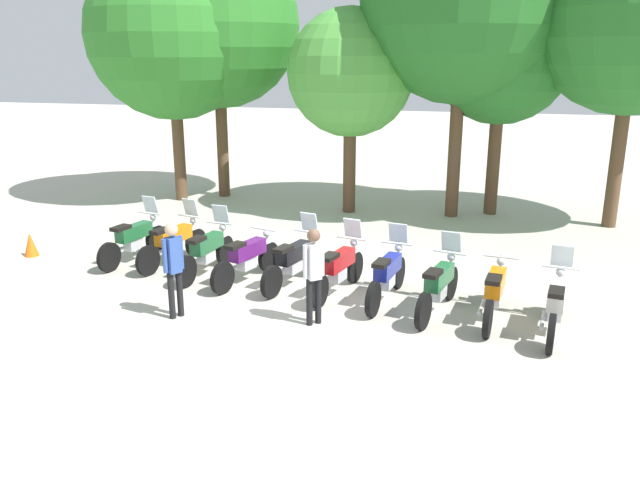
# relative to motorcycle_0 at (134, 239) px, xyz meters

# --- Properties ---
(ground_plane) EXTENTS (80.00, 80.00, 0.00)m
(ground_plane) POSITION_rel_motorcycle_0_xyz_m (4.36, -0.87, -0.52)
(ground_plane) COLOR #BCB7A8
(motorcycle_0) EXTENTS (0.74, 2.17, 1.37)m
(motorcycle_0) POSITION_rel_motorcycle_0_xyz_m (0.00, 0.00, 0.00)
(motorcycle_0) COLOR black
(motorcycle_0) RESTS_ON ground_plane
(motorcycle_1) EXTENTS (0.81, 2.14, 1.37)m
(motorcycle_1) POSITION_rel_motorcycle_0_xyz_m (0.97, -0.03, 0.00)
(motorcycle_1) COLOR black
(motorcycle_1) RESTS_ON ground_plane
(motorcycle_2) EXTENTS (0.66, 2.18, 1.37)m
(motorcycle_2) POSITION_rel_motorcycle_0_xyz_m (1.94, -0.44, 0.00)
(motorcycle_2) COLOR black
(motorcycle_2) RESTS_ON ground_plane
(motorcycle_3) EXTENTS (0.85, 2.13, 0.99)m
(motorcycle_3) POSITION_rel_motorcycle_0_xyz_m (2.91, -0.66, -0.01)
(motorcycle_3) COLOR black
(motorcycle_3) RESTS_ON ground_plane
(motorcycle_4) EXTENTS (0.82, 2.14, 1.37)m
(motorcycle_4) POSITION_rel_motorcycle_0_xyz_m (3.88, -0.63, 0.00)
(motorcycle_4) COLOR black
(motorcycle_4) RESTS_ON ground_plane
(motorcycle_5) EXTENTS (0.80, 2.15, 1.37)m
(motorcycle_5) POSITION_rel_motorcycle_0_xyz_m (4.85, -0.89, 0.00)
(motorcycle_5) COLOR black
(motorcycle_5) RESTS_ON ground_plane
(motorcycle_6) EXTENTS (0.70, 2.18, 1.37)m
(motorcycle_6) POSITION_rel_motorcycle_0_xyz_m (5.82, -1.03, 0.00)
(motorcycle_6) COLOR black
(motorcycle_6) RESTS_ON ground_plane
(motorcycle_7) EXTENTS (0.79, 2.15, 1.37)m
(motorcycle_7) POSITION_rel_motorcycle_0_xyz_m (6.79, -1.37, 0.00)
(motorcycle_7) COLOR black
(motorcycle_7) RESTS_ON ground_plane
(motorcycle_8) EXTENTS (0.67, 2.18, 0.99)m
(motorcycle_8) POSITION_rel_motorcycle_0_xyz_m (7.75, -1.44, -0.01)
(motorcycle_8) COLOR black
(motorcycle_8) RESTS_ON ground_plane
(motorcycle_9) EXTENTS (0.70, 2.18, 1.37)m
(motorcycle_9) POSITION_rel_motorcycle_0_xyz_m (8.72, -1.79, 0.00)
(motorcycle_9) COLOR black
(motorcycle_9) RESTS_ON ground_plane
(person_0) EXTENTS (0.35, 0.33, 1.70)m
(person_0) POSITION_rel_motorcycle_0_xyz_m (4.75, -2.41, 0.48)
(person_0) COLOR black
(person_0) RESTS_ON ground_plane
(person_1) EXTENTS (0.31, 0.38, 1.72)m
(person_1) POSITION_rel_motorcycle_0_xyz_m (2.32, -2.70, 0.49)
(person_1) COLOR black
(person_1) RESTS_ON ground_plane
(tree_0) EXTENTS (5.05, 5.05, 7.54)m
(tree_0) POSITION_rel_motorcycle_0_xyz_m (-1.74, 5.98, 4.49)
(tree_0) COLOR brown
(tree_0) RESTS_ON ground_plane
(tree_1) EXTENTS (4.98, 4.98, 7.77)m
(tree_1) POSITION_rel_motorcycle_0_xyz_m (-0.63, 6.81, 4.75)
(tree_1) COLOR brown
(tree_1) RESTS_ON ground_plane
(tree_2) EXTENTS (3.53, 3.53, 5.71)m
(tree_2) POSITION_rel_motorcycle_0_xyz_m (3.72, 5.69, 3.41)
(tree_2) COLOR brown
(tree_2) RESTS_ON ground_plane
(tree_4) EXTENTS (3.88, 3.88, 6.44)m
(tree_4) POSITION_rel_motorcycle_0_xyz_m (7.74, 6.45, 3.96)
(tree_4) COLOR brown
(tree_4) RESTS_ON ground_plane
(tree_5) EXTENTS (5.14, 5.14, 8.07)m
(tree_5) POSITION_rel_motorcycle_0_xyz_m (10.83, 5.74, 4.97)
(tree_5) COLOR brown
(tree_5) RESTS_ON ground_plane
(traffic_cone) EXTENTS (0.32, 0.32, 0.55)m
(traffic_cone) POSITION_rel_motorcycle_0_xyz_m (-2.50, -0.26, -0.24)
(traffic_cone) COLOR orange
(traffic_cone) RESTS_ON ground_plane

